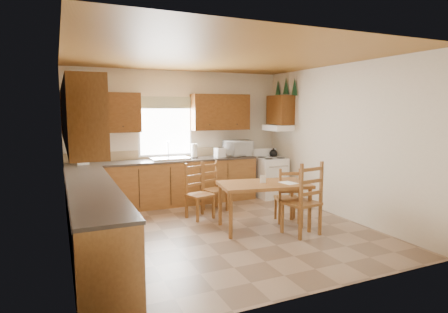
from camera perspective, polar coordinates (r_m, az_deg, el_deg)
name	(u,v)px	position (r m, az deg, el deg)	size (l,w,h in m)	color
floor	(223,231)	(6.05, -0.14, -11.27)	(4.50, 4.50, 0.00)	#8C725B
ceiling	(223,57)	(5.79, -0.15, 14.96)	(4.50, 4.50, 0.00)	#946126
wall_left	(65,153)	(5.28, -23.07, 0.43)	(4.50, 4.50, 0.00)	beige
wall_right	(338,141)	(6.99, 16.99, 2.23)	(4.50, 4.50, 0.00)	beige
wall_back	(179,137)	(7.87, -6.81, 3.04)	(4.50, 4.50, 0.00)	beige
wall_front	(314,167)	(3.84, 13.62, -1.57)	(4.50, 4.50, 0.00)	beige
lower_cab_back	(167,183)	(7.60, -8.74, -4.07)	(3.75, 0.60, 0.88)	brown
lower_cab_left	(93,222)	(5.32, -19.28, -9.36)	(0.60, 3.60, 0.88)	brown
counter_back	(166,161)	(7.53, -8.81, -0.64)	(3.75, 0.63, 0.04)	#3E342E
counter_left	(92,188)	(5.21, -19.49, -4.50)	(0.63, 3.60, 0.04)	#3E342E
backsplash	(162,154)	(7.79, -9.39, 0.43)	(3.75, 0.01, 0.18)	tan
upper_cab_back_left	(102,113)	(7.37, -18.11, 6.37)	(1.41, 0.33, 0.75)	#5E3312
upper_cab_back_right	(220,112)	(8.00, -0.56, 6.77)	(1.25, 0.33, 0.75)	#5E3312
upper_cab_left	(77,115)	(5.10, -21.46, 5.98)	(0.33, 3.60, 0.75)	#5E3312
upper_cab_stove	(280,110)	(8.18, 8.58, 7.02)	(0.33, 0.62, 0.62)	#5E3312
range_hood	(278,128)	(8.17, 8.23, 4.36)	(0.44, 0.62, 0.12)	white
window_frame	(166,127)	(7.75, -8.90, 4.41)	(1.13, 0.02, 1.18)	white
window_pane	(166,127)	(7.74, -8.89, 4.41)	(1.05, 0.01, 1.10)	white
window_valance	(165,103)	(7.71, -8.91, 8.12)	(1.19, 0.01, 0.24)	#4C653C
sink_basin	(170,159)	(7.54, -8.26, -0.31)	(0.75, 0.45, 0.04)	silver
pine_decal_a	(294,87)	(8.00, 10.69, 10.41)	(0.22, 0.22, 0.36)	#194526
pine_decal_b	(286,86)	(8.27, 9.42, 10.61)	(0.22, 0.22, 0.36)	#194526
pine_decal_c	(278,88)	(8.54, 8.21, 10.26)	(0.22, 0.22, 0.36)	#194526
stove	(271,178)	(8.23, 7.13, -3.26)	(0.58, 0.59, 0.85)	white
coffeemaker	(83,154)	(7.30, -20.74, 0.37)	(0.22, 0.26, 0.38)	white
paper_towel	(194,151)	(7.70, -4.58, 0.87)	(0.13, 0.13, 0.30)	white
toaster	(221,152)	(7.82, -0.53, 0.62)	(0.24, 0.15, 0.20)	white
microwave	(238,148)	(8.03, 2.08, 1.28)	(0.55, 0.40, 0.33)	white
dining_table	(264,206)	(6.10, 6.06, -7.49)	(1.40, 0.80, 0.75)	brown
chair_near_left	(302,198)	(5.89, 11.73, -6.24)	(0.48, 0.45, 1.13)	brown
chair_near_right	(287,195)	(6.52, 9.62, -5.76)	(0.39, 0.37, 0.93)	brown
chair_far_left	(200,191)	(6.61, -3.70, -5.32)	(0.41, 0.39, 0.97)	brown
chair_far_right	(215,187)	(7.10, -1.35, -4.62)	(0.39, 0.37, 0.93)	brown
table_paper	(288,183)	(6.08, 9.78, -3.98)	(0.21, 0.28, 0.00)	white
table_card	(263,179)	(6.00, 5.98, -3.48)	(0.09, 0.02, 0.12)	white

